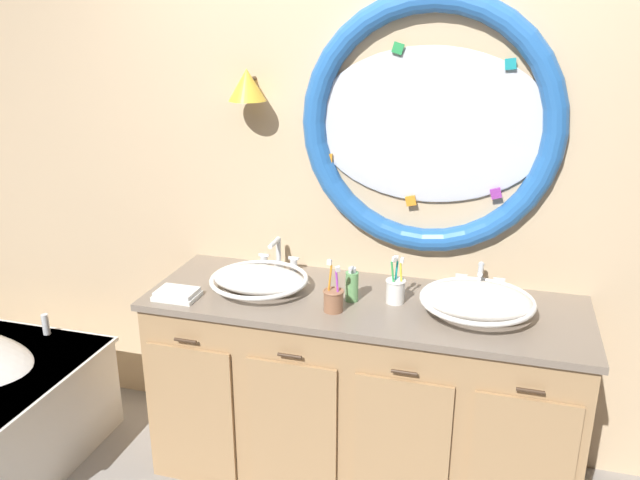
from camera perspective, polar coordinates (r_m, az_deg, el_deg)
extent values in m
cube|color=#D6B78E|center=(2.98, 4.99, 4.87)|extent=(6.40, 0.08, 2.60)
ellipsoid|color=silver|center=(2.83, 9.65, 9.88)|extent=(1.02, 0.02, 0.67)
torus|color=#2866B7|center=(2.82, 9.64, 9.87)|extent=(1.13, 0.10, 1.13)
cube|color=#2866B7|center=(2.81, 20.15, 8.85)|extent=(0.05, 0.01, 0.05)
cube|color=teal|center=(2.77, 16.52, 14.72)|extent=(0.05, 0.01, 0.05)
cube|color=green|center=(2.80, 6.92, 16.50)|extent=(0.05, 0.01, 0.05)
cube|color=teal|center=(2.89, 0.20, 12.92)|extent=(0.05, 0.01, 0.05)
cube|color=orange|center=(2.93, 0.67, 7.23)|extent=(0.04, 0.01, 0.04)
cube|color=orange|center=(2.89, 8.04, 3.46)|extent=(0.05, 0.01, 0.05)
cube|color=purple|center=(2.85, 15.30, 4.00)|extent=(0.05, 0.01, 0.05)
cylinder|color=#4C3823|center=(2.97, -6.12, 13.98)|extent=(0.02, 0.09, 0.02)
cone|color=gold|center=(2.93, -6.48, 13.49)|extent=(0.17, 0.17, 0.14)
cube|color=tan|center=(3.01, 3.73, -13.19)|extent=(1.84, 0.61, 0.85)
cube|color=gray|center=(2.79, 3.93, -5.55)|extent=(1.88, 0.65, 0.03)
cube|color=gray|center=(3.09, 5.07, -4.59)|extent=(1.84, 0.02, 0.11)
cube|color=tan|center=(2.98, -11.23, -14.83)|extent=(0.39, 0.02, 0.65)
cylinder|color=#422D1E|center=(2.79, -11.84, -8.71)|extent=(0.10, 0.01, 0.01)
cube|color=tan|center=(2.83, -2.50, -16.55)|extent=(0.39, 0.02, 0.65)
cylinder|color=#422D1E|center=(2.62, -2.71, -10.20)|extent=(0.10, 0.01, 0.01)
cube|color=tan|center=(2.74, 7.15, -18.01)|extent=(0.39, 0.02, 0.65)
cylinder|color=#422D1E|center=(2.53, 7.46, -11.55)|extent=(0.10, 0.01, 0.01)
cube|color=tan|center=(2.73, 17.29, -19.00)|extent=(0.39, 0.02, 0.65)
cylinder|color=#422D1E|center=(2.52, 18.13, -12.57)|extent=(0.10, 0.01, 0.01)
cylinder|color=silver|center=(3.60, -23.11, -6.88)|extent=(0.04, 0.04, 0.11)
ellipsoid|color=white|center=(2.87, -5.42, -3.51)|extent=(0.42, 0.27, 0.10)
torus|color=white|center=(2.87, -5.42, -3.46)|extent=(0.44, 0.44, 0.02)
cylinder|color=silver|center=(2.87, -5.42, -3.46)|extent=(0.03, 0.03, 0.01)
ellipsoid|color=white|center=(2.69, 13.73, -5.25)|extent=(0.44, 0.30, 0.13)
torus|color=white|center=(2.68, 13.74, -5.18)|extent=(0.46, 0.46, 0.02)
cylinder|color=silver|center=(2.68, 13.74, -5.18)|extent=(0.03, 0.03, 0.01)
cylinder|color=silver|center=(3.11, -3.66, -2.41)|extent=(0.05, 0.05, 0.02)
cylinder|color=silver|center=(3.08, -3.69, -1.08)|extent=(0.02, 0.02, 0.13)
sphere|color=silver|center=(3.06, -3.72, 0.08)|extent=(0.03, 0.03, 0.03)
cylinder|color=silver|center=(3.01, -4.08, -0.26)|extent=(0.02, 0.11, 0.02)
cylinder|color=silver|center=(3.13, -4.97, -1.92)|extent=(0.04, 0.04, 0.06)
cylinder|color=silver|center=(3.08, -2.34, -2.21)|extent=(0.04, 0.04, 0.06)
cube|color=silver|center=(3.11, -4.99, -1.34)|extent=(0.05, 0.01, 0.01)
cube|color=silver|center=(3.07, -2.35, -1.62)|extent=(0.05, 0.01, 0.01)
cylinder|color=silver|center=(2.95, 13.91, -4.21)|extent=(0.05, 0.05, 0.02)
cylinder|color=silver|center=(2.92, 14.01, -3.07)|extent=(0.02, 0.02, 0.11)
sphere|color=silver|center=(2.90, 14.09, -2.10)|extent=(0.03, 0.03, 0.03)
cylinder|color=silver|center=(2.85, 14.04, -2.54)|extent=(0.02, 0.12, 0.02)
cylinder|color=silver|center=(2.94, 12.36, -3.70)|extent=(0.04, 0.04, 0.06)
cylinder|color=silver|center=(2.94, 15.53, -3.99)|extent=(0.04, 0.04, 0.06)
cube|color=silver|center=(2.93, 12.41, -3.09)|extent=(0.05, 0.01, 0.01)
cube|color=silver|center=(2.93, 15.58, -3.38)|extent=(0.05, 0.01, 0.01)
cylinder|color=#996647|center=(2.66, 1.19, -5.42)|extent=(0.08, 0.08, 0.09)
torus|color=#996647|center=(2.64, 1.20, -4.56)|extent=(0.09, 0.09, 0.01)
cylinder|color=purple|center=(2.64, 1.57, -4.46)|extent=(0.03, 0.03, 0.16)
cube|color=white|center=(2.60, 1.59, -2.58)|extent=(0.02, 0.02, 0.03)
cylinder|color=orange|center=(2.64, 0.82, -4.11)|extent=(0.03, 0.01, 0.19)
cube|color=white|center=(2.60, 0.83, -1.98)|extent=(0.02, 0.02, 0.02)
cylinder|color=white|center=(2.75, 6.69, -4.55)|extent=(0.08, 0.08, 0.10)
torus|color=white|center=(2.73, 6.73, -3.60)|extent=(0.09, 0.09, 0.01)
cylinder|color=yellow|center=(2.73, 7.20, -3.67)|extent=(0.02, 0.02, 0.17)
cube|color=white|center=(2.70, 7.29, -1.78)|extent=(0.01, 0.02, 0.02)
cylinder|color=#19ADB2|center=(2.75, 6.70, -3.52)|extent=(0.02, 0.03, 0.17)
cube|color=white|center=(2.71, 6.78, -1.63)|extent=(0.02, 0.01, 0.02)
cylinder|color=green|center=(2.72, 6.51, -3.66)|extent=(0.03, 0.02, 0.18)
cube|color=white|center=(2.68, 6.59, -1.69)|extent=(0.02, 0.02, 0.02)
cylinder|color=#6BAD66|center=(2.75, 2.84, -4.13)|extent=(0.06, 0.06, 0.13)
cylinder|color=silver|center=(2.72, 2.87, -2.68)|extent=(0.03, 0.03, 0.02)
cylinder|color=silver|center=(2.70, 2.79, -2.54)|extent=(0.01, 0.04, 0.01)
cube|color=white|center=(2.86, -12.53, -4.85)|extent=(0.18, 0.13, 0.02)
cube|color=white|center=(2.85, -12.56, -4.51)|extent=(0.17, 0.12, 0.02)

